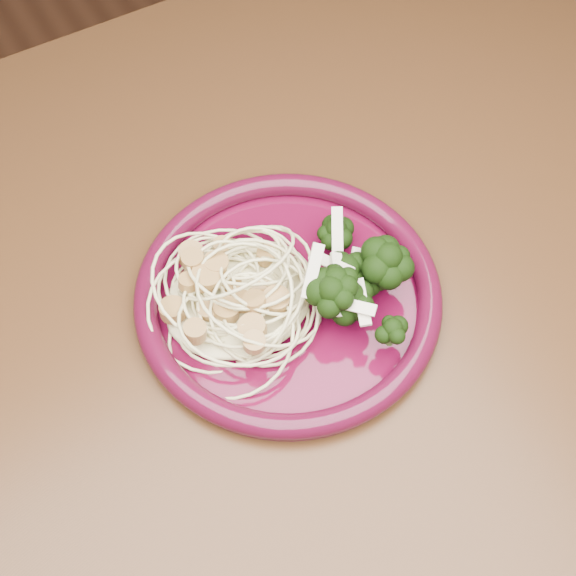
% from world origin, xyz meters
% --- Properties ---
extents(dining_table, '(1.20, 0.80, 0.75)m').
position_xyz_m(dining_table, '(0.00, 0.00, 0.65)').
color(dining_table, '#472814').
rests_on(dining_table, ground).
extents(dinner_plate, '(0.32, 0.32, 0.02)m').
position_xyz_m(dinner_plate, '(-0.08, 0.01, 0.76)').
color(dinner_plate, '#480620').
rests_on(dinner_plate, dining_table).
extents(spaghetti_pile, '(0.15, 0.14, 0.03)m').
position_xyz_m(spaghetti_pile, '(-0.11, 0.02, 0.77)').
color(spaghetti_pile, beige).
rests_on(spaghetti_pile, dinner_plate).
extents(scallop_cluster, '(0.15, 0.15, 0.04)m').
position_xyz_m(scallop_cluster, '(-0.11, 0.02, 0.80)').
color(scallop_cluster, '#B4894C').
rests_on(scallop_cluster, spaghetti_pile).
extents(broccoli_pile, '(0.12, 0.14, 0.04)m').
position_xyz_m(broccoli_pile, '(-0.03, -0.01, 0.78)').
color(broccoli_pile, black).
rests_on(broccoli_pile, dinner_plate).
extents(onion_garnish, '(0.08, 0.09, 0.05)m').
position_xyz_m(onion_garnish, '(-0.03, -0.01, 0.80)').
color(onion_garnish, silver).
rests_on(onion_garnish, broccoli_pile).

